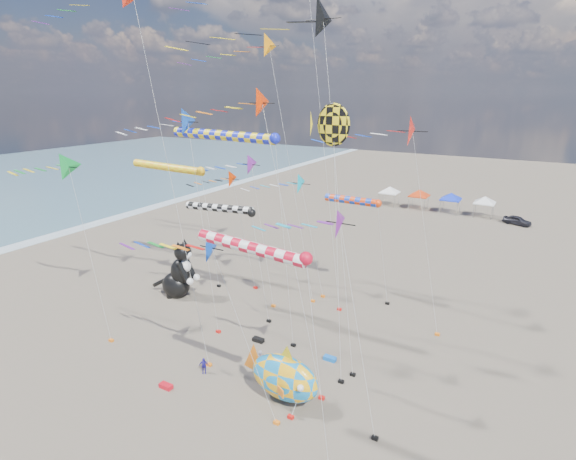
# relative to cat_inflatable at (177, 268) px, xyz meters

# --- Properties ---
(ground) EXTENTS (260.00, 260.00, 0.00)m
(ground) POSITION_rel_cat_inflatable_xyz_m (12.28, -15.39, -2.85)
(ground) COLOR brown
(ground) RESTS_ON ground
(delta_kite_0) EXTENTS (8.16, 1.87, 11.46)m
(delta_kite_0) POSITION_rel_cat_inflatable_xyz_m (1.97, 5.05, 7.34)
(delta_kite_0) COLOR red
(delta_kite_0) RESTS_ON ground
(delta_kite_1) EXTENTS (11.49, 2.56, 17.15)m
(delta_kite_1) POSITION_rel_cat_inflatable_xyz_m (18.97, 4.83, 12.77)
(delta_kite_1) COLOR red
(delta_kite_1) RESTS_ON ground
(delta_kite_2) EXTENTS (13.72, 2.16, 23.48)m
(delta_kite_2) POSITION_rel_cat_inflatable_xyz_m (6.02, 5.23, 19.18)
(delta_kite_2) COLOR orange
(delta_kite_2) RESTS_ON ground
(delta_kite_3) EXTENTS (8.56, 2.12, 11.81)m
(delta_kite_3) POSITION_rel_cat_inflatable_xyz_m (9.00, 6.60, 7.61)
(delta_kite_3) COLOR #0CB4D0
(delta_kite_3) RESTS_ON ground
(delta_kite_4) EXTENTS (11.22, 1.95, 19.04)m
(delta_kite_4) POSITION_rel_cat_inflatable_xyz_m (13.14, -6.79, 14.84)
(delta_kite_4) COLOR #F83204
(delta_kite_4) RESTS_ON ground
(delta_kite_5) EXTENTS (15.68, 2.60, 24.17)m
(delta_kite_5) POSITION_rel_cat_inflatable_xyz_m (13.90, -3.52, 19.71)
(delta_kite_5) COLOR black
(delta_kite_5) RESTS_ON ground
(delta_kite_8) EXTENTS (9.01, 1.87, 12.93)m
(delta_kite_8) POSITION_rel_cat_inflatable_xyz_m (18.17, -8.43, 8.81)
(delta_kite_8) COLOR #751B8A
(delta_kite_8) RESTS_ON ground
(delta_kite_9) EXTENTS (11.76, 1.86, 11.13)m
(delta_kite_9) POSITION_rel_cat_inflatable_xyz_m (11.24, -10.11, 6.96)
(delta_kite_9) COLOR #0A3FC0
(delta_kite_9) RESTS_ON ground
(delta_kite_10) EXTENTS (11.24, 2.32, 14.41)m
(delta_kite_10) POSITION_rel_cat_inflatable_xyz_m (-3.23, -8.74, 10.12)
(delta_kite_10) COLOR #109837
(delta_kite_10) RESTS_ON ground
(delta_kite_11) EXTENTS (9.76, 2.22, 17.67)m
(delta_kite_11) POSITION_rel_cat_inflatable_xyz_m (4.27, -3.52, 13.41)
(delta_kite_11) COLOR #1447B6
(delta_kite_11) RESTS_ON ground
(delta_kite_12) EXTENTS (10.25, 2.04, 13.60)m
(delta_kite_12) POSITION_rel_cat_inflatable_xyz_m (4.73, 2.59, 9.40)
(delta_kite_12) COLOR #7F2197
(delta_kite_12) RESTS_ON ground
(windsock_0) EXTENTS (7.83, 0.66, 11.63)m
(windsock_0) POSITION_rel_cat_inflatable_xyz_m (16.75, -11.50, 8.36)
(windsock_0) COLOR red
(windsock_0) RESTS_ON ground
(windsock_1) EXTENTS (10.48, 0.77, 15.98)m
(windsock_1) POSITION_rel_cat_inflatable_xyz_m (8.23, -2.28, 12.67)
(windsock_1) COLOR #1421CF
(windsock_1) RESTS_ON ground
(windsock_2) EXTENTS (8.24, 0.68, 9.69)m
(windsock_2) POSITION_rel_cat_inflatable_xyz_m (5.67, -0.01, 6.43)
(windsock_2) COLOR black
(windsock_2) RESTS_ON ground
(windsock_3) EXTENTS (6.64, 0.74, 9.70)m
(windsock_3) POSITION_rel_cat_inflatable_xyz_m (14.14, 8.17, 6.41)
(windsock_3) COLOR #F04011
(windsock_3) RESTS_ON ground
(windsock_4) EXTENTS (9.92, 0.79, 11.92)m
(windsock_4) POSITION_rel_cat_inflatable_xyz_m (-3.28, 3.60, 8.62)
(windsock_4) COLOR yellow
(windsock_4) RESTS_ON ground
(angelfish_kite) EXTENTS (3.74, 3.02, 17.99)m
(angelfish_kite) POSITION_rel_cat_inflatable_xyz_m (16.48, -2.65, 13.68)
(angelfish_kite) COLOR yellow
(angelfish_kite) RESTS_ON ground
(cat_inflatable) EXTENTS (4.47, 2.64, 5.71)m
(cat_inflatable) POSITION_rel_cat_inflatable_xyz_m (0.00, 0.00, 0.00)
(cat_inflatable) COLOR black
(cat_inflatable) RESTS_ON ground
(fish_inflatable) EXTENTS (6.13, 2.63, 4.18)m
(fish_inflatable) POSITION_rel_cat_inflatable_xyz_m (16.38, -8.29, -0.99)
(fish_inflatable) COLOR #1586CF
(fish_inflatable) RESTS_ON ground
(person_adult) EXTENTS (0.71, 0.60, 1.67)m
(person_adult) POSITION_rel_cat_inflatable_xyz_m (13.36, -6.32, -2.02)
(person_adult) COLOR gray
(person_adult) RESTS_ON ground
(child_green) EXTENTS (0.51, 0.41, 0.99)m
(child_green) POSITION_rel_cat_inflatable_xyz_m (13.21, -6.39, -2.36)
(child_green) COLOR #20914B
(child_green) RESTS_ON ground
(child_blue) EXTENTS (0.73, 0.61, 1.18)m
(child_blue) POSITION_rel_cat_inflatable_xyz_m (10.01, -8.33, -2.27)
(child_blue) COLOR #261C9D
(child_blue) RESTS_ON ground
(kite_bag_0) EXTENTS (0.90, 0.44, 0.30)m
(kite_bag_0) POSITION_rel_cat_inflatable_xyz_m (8.92, -10.86, -2.70)
(kite_bag_0) COLOR red
(kite_bag_0) RESTS_ON ground
(kite_bag_2) EXTENTS (0.90, 0.44, 0.30)m
(kite_bag_2) POSITION_rel_cat_inflatable_xyz_m (16.92, -2.61, -2.70)
(kite_bag_2) COLOR blue
(kite_bag_2) RESTS_ON ground
(kite_bag_3) EXTENTS (0.90, 0.44, 0.30)m
(kite_bag_3) POSITION_rel_cat_inflatable_xyz_m (11.01, -3.05, -2.70)
(kite_bag_3) COLOR black
(kite_bag_3) RESTS_ON ground
(tent_row) EXTENTS (19.20, 4.20, 3.80)m
(tent_row) POSITION_rel_cat_inflatable_xyz_m (13.78, 44.61, 0.30)
(tent_row) COLOR white
(tent_row) RESTS_ON ground
(parked_car) EXTENTS (4.15, 2.64, 1.32)m
(parked_car) POSITION_rel_cat_inflatable_xyz_m (26.17, 42.61, -2.20)
(parked_car) COLOR #26262D
(parked_car) RESTS_ON ground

